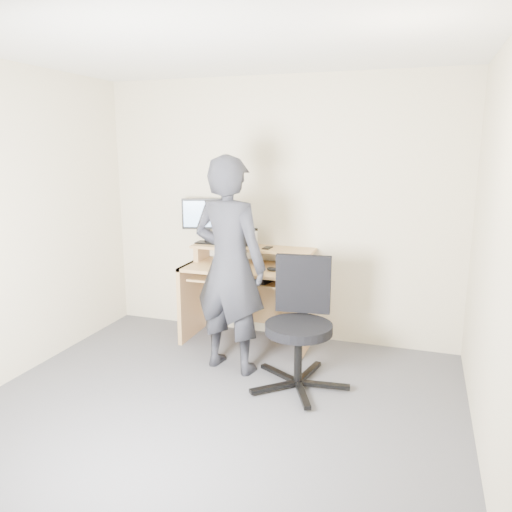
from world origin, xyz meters
The scene contains 14 objects.
ground centered at (0.00, 0.00, 0.00)m, with size 3.50×3.50×0.00m, color #58575C.
back_wall centered at (0.00, 1.75, 1.25)m, with size 3.50×0.02×2.50m, color beige.
ceiling centered at (0.00, 0.00, 2.50)m, with size 3.50×3.50×0.02m, color white.
desk centered at (-0.20, 1.53, 0.55)m, with size 1.20×0.60×0.91m.
monitor centered at (-0.70, 1.62, 1.18)m, with size 0.46×0.18×0.45m.
external_drive centered at (-0.29, 1.62, 1.01)m, with size 0.07×0.13×0.20m, color black.
travel_mug centered at (-0.19, 1.61, 0.99)m, with size 0.07×0.07×0.16m, color #B5B5BA.
smartphone centered at (-0.04, 1.58, 0.92)m, with size 0.07×0.13×0.01m, color black.
charger centered at (-0.53, 1.52, 0.93)m, with size 0.04×0.04×0.04m, color black.
headphones centered at (-0.46, 1.68, 0.92)m, with size 0.16×0.16×0.02m, color silver.
keyboard centered at (-0.16, 1.36, 0.67)m, with size 0.46×0.18×0.03m, color black.
mouse centered at (0.07, 1.35, 0.77)m, with size 0.10×0.06×0.04m, color black.
office_chair centered at (0.48, 0.76, 0.54)m, with size 0.77×0.79×0.99m.
person centered at (-0.15, 0.85, 0.90)m, with size 0.66×0.43×1.80m, color black.
Camera 1 is at (1.32, -2.85, 1.86)m, focal length 35.00 mm.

